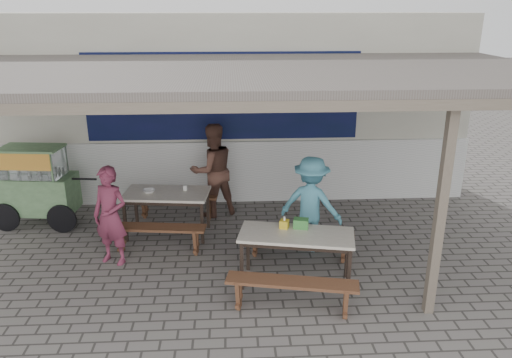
{
  "coord_description": "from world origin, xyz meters",
  "views": [
    {
      "loc": [
        -0.1,
        -6.14,
        3.64
      ],
      "look_at": [
        0.29,
        0.9,
        1.17
      ],
      "focal_mm": 35.0,
      "sensor_mm": 36.0,
      "label": 1
    }
  ],
  "objects_px": {
    "patron_street_side": "(110,216)",
    "condiment_bowl": "(149,191)",
    "bench_right_wall": "(299,238)",
    "donation_box": "(301,223)",
    "tissue_box": "(284,224)",
    "bench_left_street": "(158,233)",
    "table_left": "(167,197)",
    "table_right": "(296,239)",
    "patron_wall_side": "(213,170)",
    "vendor_cart": "(37,183)",
    "patron_right_table": "(311,204)",
    "bench_right_street": "(292,288)",
    "condiment_jar": "(185,188)",
    "bench_left_wall": "(176,201)"
  },
  "relations": [
    {
      "from": "bench_right_street",
      "to": "condiment_bowl",
      "type": "height_order",
      "value": "condiment_bowl"
    },
    {
      "from": "patron_right_table",
      "to": "tissue_box",
      "type": "xyz_separation_m",
      "value": [
        -0.5,
        -0.83,
        0.06
      ]
    },
    {
      "from": "bench_right_wall",
      "to": "donation_box",
      "type": "bearing_deg",
      "value": -84.99
    },
    {
      "from": "condiment_jar",
      "to": "condiment_bowl",
      "type": "bearing_deg",
      "value": -172.16
    },
    {
      "from": "tissue_box",
      "to": "donation_box",
      "type": "relative_size",
      "value": 0.57
    },
    {
      "from": "table_left",
      "to": "condiment_bowl",
      "type": "height_order",
      "value": "condiment_bowl"
    },
    {
      "from": "bench_left_street",
      "to": "condiment_jar",
      "type": "distance_m",
      "value": 0.96
    },
    {
      "from": "condiment_jar",
      "to": "condiment_bowl",
      "type": "xyz_separation_m",
      "value": [
        -0.58,
        -0.08,
        -0.02
      ]
    },
    {
      "from": "bench_right_street",
      "to": "vendor_cart",
      "type": "relative_size",
      "value": 0.92
    },
    {
      "from": "bench_left_wall",
      "to": "patron_street_side",
      "type": "height_order",
      "value": "patron_street_side"
    },
    {
      "from": "condiment_bowl",
      "to": "bench_right_wall",
      "type": "bearing_deg",
      "value": -22.53
    },
    {
      "from": "table_right",
      "to": "patron_right_table",
      "type": "bearing_deg",
      "value": 82.04
    },
    {
      "from": "table_right",
      "to": "donation_box",
      "type": "height_order",
      "value": "donation_box"
    },
    {
      "from": "condiment_bowl",
      "to": "table_right",
      "type": "bearing_deg",
      "value": -37.2
    },
    {
      "from": "patron_right_table",
      "to": "donation_box",
      "type": "relative_size",
      "value": 7.52
    },
    {
      "from": "bench_left_street",
      "to": "table_left",
      "type": "bearing_deg",
      "value": 90.0
    },
    {
      "from": "bench_left_street",
      "to": "bench_right_wall",
      "type": "relative_size",
      "value": 0.9
    },
    {
      "from": "table_right",
      "to": "vendor_cart",
      "type": "xyz_separation_m",
      "value": [
        -4.17,
        2.2,
        0.09
      ]
    },
    {
      "from": "patron_street_side",
      "to": "condiment_bowl",
      "type": "xyz_separation_m",
      "value": [
        0.42,
        0.92,
        0.03
      ]
    },
    {
      "from": "patron_street_side",
      "to": "tissue_box",
      "type": "relative_size",
      "value": 13.02
    },
    {
      "from": "bench_right_wall",
      "to": "donation_box",
      "type": "height_order",
      "value": "donation_box"
    },
    {
      "from": "bench_right_street",
      "to": "bench_right_wall",
      "type": "distance_m",
      "value": 1.42
    },
    {
      "from": "table_right",
      "to": "bench_right_wall",
      "type": "height_order",
      "value": "table_right"
    },
    {
      "from": "bench_right_wall",
      "to": "patron_street_side",
      "type": "relative_size",
      "value": 1.11
    },
    {
      "from": "table_left",
      "to": "table_right",
      "type": "xyz_separation_m",
      "value": [
        1.92,
        -1.66,
        0.0
      ]
    },
    {
      "from": "bench_left_street",
      "to": "vendor_cart",
      "type": "bearing_deg",
      "value": 157.55
    },
    {
      "from": "tissue_box",
      "to": "condiment_bowl",
      "type": "xyz_separation_m",
      "value": [
        -2.05,
        1.48,
        -0.03
      ]
    },
    {
      "from": "bench_right_wall",
      "to": "donation_box",
      "type": "distance_m",
      "value": 0.71
    },
    {
      "from": "bench_left_wall",
      "to": "donation_box",
      "type": "relative_size",
      "value": 7.46
    },
    {
      "from": "table_right",
      "to": "condiment_bowl",
      "type": "relative_size",
      "value": 8.34
    },
    {
      "from": "tissue_box",
      "to": "donation_box",
      "type": "height_order",
      "value": "donation_box"
    },
    {
      "from": "bench_right_street",
      "to": "patron_wall_side",
      "type": "height_order",
      "value": "patron_wall_side"
    },
    {
      "from": "table_left",
      "to": "bench_left_street",
      "type": "distance_m",
      "value": 0.75
    },
    {
      "from": "patron_street_side",
      "to": "patron_wall_side",
      "type": "xyz_separation_m",
      "value": [
        1.44,
        1.72,
        0.11
      ]
    },
    {
      "from": "patron_street_side",
      "to": "bench_left_wall",
      "type": "bearing_deg",
      "value": 86.1
    },
    {
      "from": "bench_left_wall",
      "to": "vendor_cart",
      "type": "relative_size",
      "value": 0.83
    },
    {
      "from": "patron_street_side",
      "to": "patron_right_table",
      "type": "bearing_deg",
      "value": 27.71
    },
    {
      "from": "bench_left_street",
      "to": "bench_left_wall",
      "type": "distance_m",
      "value": 1.34
    },
    {
      "from": "bench_right_street",
      "to": "patron_street_side",
      "type": "height_order",
      "value": "patron_street_side"
    },
    {
      "from": "tissue_box",
      "to": "condiment_jar",
      "type": "height_order",
      "value": "tissue_box"
    },
    {
      "from": "bench_left_street",
      "to": "vendor_cart",
      "type": "distance_m",
      "value": 2.52
    },
    {
      "from": "bench_right_street",
      "to": "patron_wall_side",
      "type": "distance_m",
      "value": 3.37
    },
    {
      "from": "table_left",
      "to": "patron_right_table",
      "type": "height_order",
      "value": "patron_right_table"
    },
    {
      "from": "patron_wall_side",
      "to": "bench_right_wall",
      "type": "bearing_deg",
      "value": 102.98
    },
    {
      "from": "table_right",
      "to": "condiment_jar",
      "type": "xyz_separation_m",
      "value": [
        -1.62,
        1.75,
        0.12
      ]
    },
    {
      "from": "table_left",
      "to": "patron_right_table",
      "type": "relative_size",
      "value": 0.96
    },
    {
      "from": "table_left",
      "to": "vendor_cart",
      "type": "xyz_separation_m",
      "value": [
        -2.25,
        0.55,
        0.09
      ]
    },
    {
      "from": "bench_right_wall",
      "to": "tissue_box",
      "type": "height_order",
      "value": "tissue_box"
    },
    {
      "from": "bench_left_wall",
      "to": "bench_left_street",
      "type": "bearing_deg",
      "value": -90.0
    },
    {
      "from": "condiment_bowl",
      "to": "bench_left_wall",
      "type": "bearing_deg",
      "value": 61.32
    }
  ]
}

